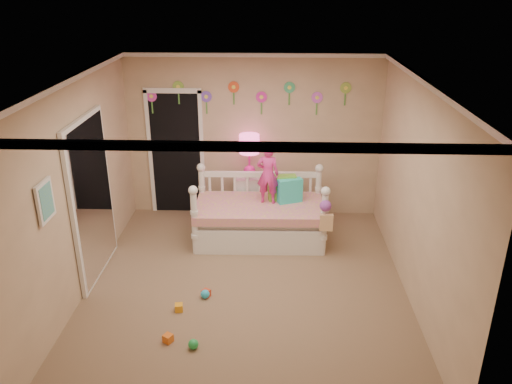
{
  "coord_description": "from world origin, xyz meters",
  "views": [
    {
      "loc": [
        0.33,
        -5.49,
        3.62
      ],
      "look_at": [
        0.1,
        0.6,
        1.05
      ],
      "focal_mm": 35.69,
      "sensor_mm": 36.0,
      "label": 1
    }
  ],
  "objects_px": {
    "nightstand": "(250,198)",
    "table_lamp": "(249,149)",
    "daybed": "(260,208)",
    "child": "(268,174)"
  },
  "relations": [
    {
      "from": "child",
      "to": "daybed",
      "type": "bearing_deg",
      "value": 37.26
    },
    {
      "from": "daybed",
      "to": "child",
      "type": "bearing_deg",
      "value": 29.37
    },
    {
      "from": "child",
      "to": "table_lamp",
      "type": "bearing_deg",
      "value": -58.53
    },
    {
      "from": "nightstand",
      "to": "child",
      "type": "bearing_deg",
      "value": -71.04
    },
    {
      "from": "daybed",
      "to": "nightstand",
      "type": "xyz_separation_m",
      "value": [
        -0.18,
        0.72,
        -0.15
      ]
    },
    {
      "from": "daybed",
      "to": "table_lamp",
      "type": "distance_m",
      "value": 1.0
    },
    {
      "from": "child",
      "to": "nightstand",
      "type": "distance_m",
      "value": 0.97
    },
    {
      "from": "daybed",
      "to": "child",
      "type": "distance_m",
      "value": 0.52
    },
    {
      "from": "child",
      "to": "nightstand",
      "type": "relative_size",
      "value": 1.22
    },
    {
      "from": "nightstand",
      "to": "table_lamp",
      "type": "distance_m",
      "value": 0.82
    }
  ]
}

